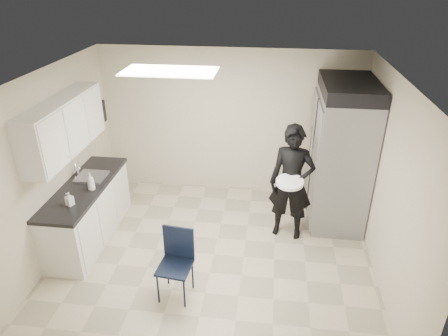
# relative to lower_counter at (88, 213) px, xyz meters

# --- Properties ---
(floor) EXTENTS (4.50, 4.50, 0.00)m
(floor) POSITION_rel_lower_counter_xyz_m (1.95, -0.20, -0.43)
(floor) COLOR #B5AA8E
(floor) RESTS_ON ground
(ceiling) EXTENTS (4.50, 4.50, 0.00)m
(ceiling) POSITION_rel_lower_counter_xyz_m (1.95, -0.20, 2.17)
(ceiling) COLOR silver
(ceiling) RESTS_ON back_wall
(back_wall) EXTENTS (4.50, 0.00, 4.50)m
(back_wall) POSITION_rel_lower_counter_xyz_m (1.95, 1.80, 0.87)
(back_wall) COLOR #BCB49B
(back_wall) RESTS_ON floor
(left_wall) EXTENTS (0.00, 4.00, 4.00)m
(left_wall) POSITION_rel_lower_counter_xyz_m (-0.30, -0.20, 0.87)
(left_wall) COLOR #BCB49B
(left_wall) RESTS_ON floor
(right_wall) EXTENTS (0.00, 4.00, 4.00)m
(right_wall) POSITION_rel_lower_counter_xyz_m (4.20, -0.20, 0.87)
(right_wall) COLOR #BCB49B
(right_wall) RESTS_ON floor
(ceiling_panel) EXTENTS (1.20, 0.60, 0.02)m
(ceiling_panel) POSITION_rel_lower_counter_xyz_m (1.35, 0.20, 2.14)
(ceiling_panel) COLOR white
(ceiling_panel) RESTS_ON ceiling
(lower_counter) EXTENTS (0.60, 1.90, 0.86)m
(lower_counter) POSITION_rel_lower_counter_xyz_m (0.00, 0.00, 0.00)
(lower_counter) COLOR silver
(lower_counter) RESTS_ON floor
(countertop) EXTENTS (0.64, 1.95, 0.05)m
(countertop) POSITION_rel_lower_counter_xyz_m (0.00, 0.00, 0.46)
(countertop) COLOR black
(countertop) RESTS_ON lower_counter
(sink) EXTENTS (0.42, 0.40, 0.14)m
(sink) POSITION_rel_lower_counter_xyz_m (0.02, 0.25, 0.44)
(sink) COLOR gray
(sink) RESTS_ON countertop
(faucet) EXTENTS (0.02, 0.02, 0.24)m
(faucet) POSITION_rel_lower_counter_xyz_m (-0.18, 0.25, 0.59)
(faucet) COLOR silver
(faucet) RESTS_ON countertop
(upper_cabinets) EXTENTS (0.35, 1.80, 0.75)m
(upper_cabinets) POSITION_rel_lower_counter_xyz_m (-0.13, 0.00, 1.40)
(upper_cabinets) COLOR silver
(upper_cabinets) RESTS_ON left_wall
(towel_dispenser) EXTENTS (0.22, 0.30, 0.35)m
(towel_dispenser) POSITION_rel_lower_counter_xyz_m (-0.19, 1.15, 1.19)
(towel_dispenser) COLOR black
(towel_dispenser) RESTS_ON left_wall
(notice_sticker_left) EXTENTS (0.00, 0.12, 0.07)m
(notice_sticker_left) POSITION_rel_lower_counter_xyz_m (-0.29, -0.10, 0.79)
(notice_sticker_left) COLOR yellow
(notice_sticker_left) RESTS_ON left_wall
(notice_sticker_right) EXTENTS (0.00, 0.12, 0.07)m
(notice_sticker_right) POSITION_rel_lower_counter_xyz_m (-0.29, 0.10, 0.75)
(notice_sticker_right) COLOR yellow
(notice_sticker_right) RESTS_ON left_wall
(commercial_fridge) EXTENTS (0.80, 1.35, 2.10)m
(commercial_fridge) POSITION_rel_lower_counter_xyz_m (3.78, 1.07, 0.62)
(commercial_fridge) COLOR gray
(commercial_fridge) RESTS_ON floor
(fridge_compressor) EXTENTS (0.80, 1.35, 0.20)m
(fridge_compressor) POSITION_rel_lower_counter_xyz_m (3.78, 1.07, 1.77)
(fridge_compressor) COLOR black
(fridge_compressor) RESTS_ON commercial_fridge
(folding_chair) EXTENTS (0.44, 0.44, 0.90)m
(folding_chair) POSITION_rel_lower_counter_xyz_m (1.59, -1.05, 0.02)
(folding_chair) COLOR black
(folding_chair) RESTS_ON floor
(man_tuxedo) EXTENTS (0.72, 0.54, 1.80)m
(man_tuxedo) POSITION_rel_lower_counter_xyz_m (3.02, 0.46, 0.47)
(man_tuxedo) COLOR black
(man_tuxedo) RESTS_ON floor
(bucket_lid) EXTENTS (0.45, 0.45, 0.05)m
(bucket_lid) POSITION_rel_lower_counter_xyz_m (2.98, 0.22, 0.62)
(bucket_lid) COLOR silver
(bucket_lid) RESTS_ON man_tuxedo
(soap_bottle_a) EXTENTS (0.15, 0.15, 0.27)m
(soap_bottle_a) POSITION_rel_lower_counter_xyz_m (0.18, -0.10, 0.61)
(soap_bottle_a) COLOR silver
(soap_bottle_a) RESTS_ON countertop
(soap_bottle_b) EXTENTS (0.12, 0.12, 0.19)m
(soap_bottle_b) POSITION_rel_lower_counter_xyz_m (0.06, -0.53, 0.58)
(soap_bottle_b) COLOR silver
(soap_bottle_b) RESTS_ON countertop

